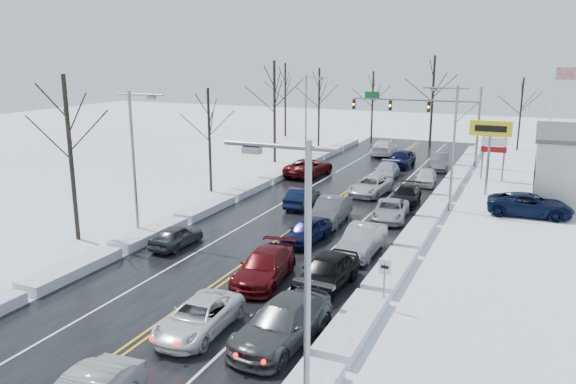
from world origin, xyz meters
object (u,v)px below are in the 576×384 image
at_px(traffic_signal_mast, 428,111).
at_px(oncoming_car_0, 302,207).
at_px(tires_plus_sign, 490,134).
at_px(flagpole, 553,109).

distance_m(traffic_signal_mast, oncoming_car_0, 22.69).
bearing_deg(tires_plus_sign, oncoming_car_0, -142.42).
xyz_separation_m(tires_plus_sign, oncoming_car_0, (-12.22, -9.40, -4.99)).
height_order(traffic_signal_mast, oncoming_car_0, traffic_signal_mast).
height_order(tires_plus_sign, flagpole, flagpole).
xyz_separation_m(traffic_signal_mast, oncoming_car_0, (-5.17, -21.40, -5.48)).
bearing_deg(traffic_signal_mast, flagpole, 9.73).
bearing_deg(oncoming_car_0, tires_plus_sign, -145.69).
xyz_separation_m(tires_plus_sign, flagpole, (4.67, 14.01, 0.93)).
height_order(traffic_signal_mast, tires_plus_sign, traffic_signal_mast).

